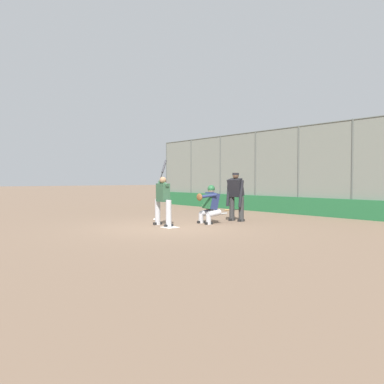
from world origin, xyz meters
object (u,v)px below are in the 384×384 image
Objects in this scene: spare_bat_near_backstop at (222,214)px; fielding_glove_on_dirt at (210,210)px; baseball_loose at (154,219)px; batter_at_plate at (163,199)px; umpire_home at (236,195)px; catcher_behind_plate at (209,204)px; spare_bat_by_padding at (230,210)px.

fielding_glove_on_dirt is (1.70, -0.92, 0.02)m from spare_bat_near_backstop.
spare_bat_near_backstop is 11.16× the size of baseball_loose.
batter_at_plate is at bearing 122.50° from fielding_glove_on_dirt.
baseball_loose is at bearing 112.02° from fielding_glove_on_dirt.
umpire_home reaches higher than baseball_loose.
catcher_behind_plate is 17.18× the size of baseball_loose.
batter_at_plate reaches higher than umpire_home.
batter_at_plate is 6.57× the size of fielding_glove_on_dirt.
fielding_glove_on_dirt is (3.19, -5.01, -0.78)m from batter_at_plate.
catcher_behind_plate is 0.75× the size of umpire_home.
umpire_home is (-0.10, -1.17, 0.25)m from catcher_behind_plate.
catcher_behind_plate reaches higher than fielding_glove_on_dirt.
batter_at_plate is 6.45m from spare_bat_by_padding.
fielding_glove_on_dirt reaches higher than spare_bat_by_padding.
umpire_home is at bearing 148.54° from fielding_glove_on_dirt.
batter_at_plate is 28.35× the size of baseball_loose.
batter_at_plate is at bearing -161.23° from spare_bat_near_backstop.
batter_at_plate is 2.54× the size of spare_bat_near_backstop.
fielding_glove_on_dirt is (3.69, -3.49, -0.60)m from catcher_behind_plate.
fielding_glove_on_dirt reaches higher than spare_bat_near_backstop.
batter_at_plate reaches higher than fielding_glove_on_dirt.
batter_at_plate is 1.61m from catcher_behind_plate.
batter_at_plate reaches higher than spare_bat_near_backstop.
batter_at_plate is 2.76m from umpire_home.
catcher_behind_plate is 1.43× the size of spare_bat_by_padding.
spare_bat_near_backstop is 3.43m from baseball_loose.
spare_bat_near_backstop is 2.59× the size of fielding_glove_on_dirt.
baseball_loose is at bearing 25.56° from spare_bat_by_padding.
spare_bat_near_backstop is at bearing -41.33° from umpire_home.
baseball_loose is at bearing 31.90° from catcher_behind_plate.
baseball_loose is (-1.76, 4.35, -0.02)m from fielding_glove_on_dirt.
catcher_behind_plate reaches higher than spare_bat_near_backstop.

